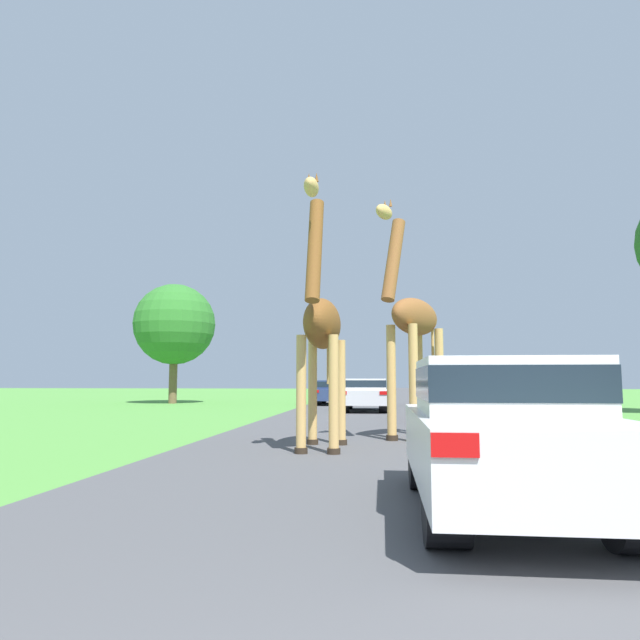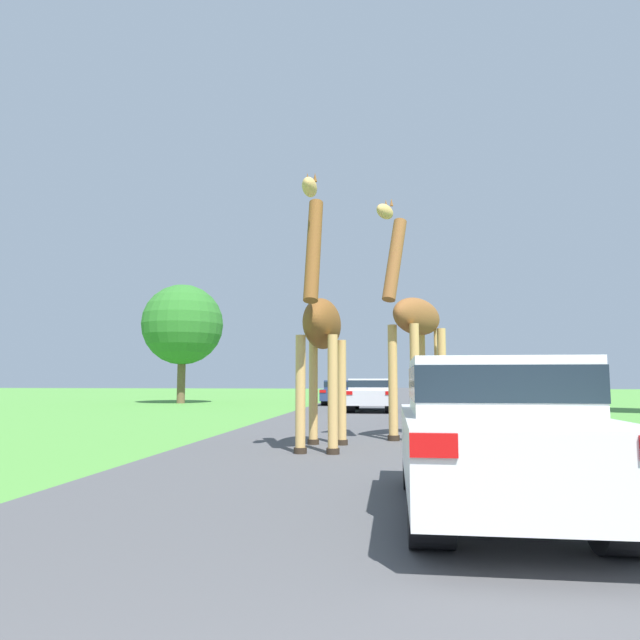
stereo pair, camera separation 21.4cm
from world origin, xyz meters
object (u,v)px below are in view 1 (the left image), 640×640
car_verge_right (334,392)px  tree_centre_back (174,325)px  car_queue_right (436,392)px  car_far_ahead (463,395)px  giraffe_companion (413,327)px  car_queue_left (365,393)px  giraffe_near_road (322,328)px  car_lead_maroon (503,430)px

car_verge_right → tree_centre_back: bearing=177.8°
car_queue_right → car_far_ahead: size_ratio=0.98×
giraffe_companion → car_verge_right: 17.23m
car_queue_right → tree_centre_back: (-13.85, 1.39, 3.57)m
giraffe_companion → car_queue_left: giraffe_companion is taller
giraffe_near_road → car_lead_maroon: size_ratio=1.21×
car_verge_right → tree_centre_back: size_ratio=0.62×
car_verge_right → tree_centre_back: (-8.75, 0.34, 3.59)m
car_far_ahead → car_verge_right: 12.24m
car_verge_right → car_queue_right: bearing=-11.7°
giraffe_companion → car_queue_left: size_ratio=1.21×
car_lead_maroon → car_far_ahead: bearing=83.9°
car_lead_maroon → car_queue_left: (-1.88, 17.78, -0.07)m
giraffe_companion → car_queue_right: (1.93, 15.78, -1.75)m
giraffe_near_road → car_queue_left: (0.40, 13.00, -1.52)m
car_lead_maroon → car_queue_left: car_lead_maroon is taller
car_queue_right → giraffe_companion: bearing=-97.0°
giraffe_companion → car_queue_right: size_ratio=1.10×
car_far_ahead → tree_centre_back: tree_centre_back is taller
car_lead_maroon → giraffe_companion: bearing=93.9°
giraffe_companion → car_verge_right: (-3.17, 16.84, -1.77)m
car_verge_right → car_queue_left: bearing=-73.5°
giraffe_companion → car_far_ahead: 6.17m
giraffe_near_road → tree_centre_back: (-10.11, 19.29, 2.02)m
car_far_ahead → car_verge_right: size_ratio=1.16×
giraffe_companion → tree_centre_back: bearing=-27.5°
giraffe_near_road → car_queue_left: size_ratio=1.15×
car_queue_right → car_far_ahead: 10.12m
car_lead_maroon → car_far_ahead: (1.35, 12.55, 0.00)m
giraffe_near_road → car_verge_right: giraffe_near_road is taller
car_queue_right → giraffe_near_road: bearing=-101.8°
car_queue_left → tree_centre_back: tree_centre_back is taller
giraffe_near_road → car_queue_right: bearing=-100.5°
giraffe_near_road → car_verge_right: bearing=-84.6°
giraffe_near_road → car_far_ahead: size_ratio=1.03×
car_verge_right → tree_centre_back: 9.46m
car_queue_right → car_queue_left: car_queue_left is taller
giraffe_near_road → car_verge_right: (-1.36, 18.95, -1.58)m
tree_centre_back → car_lead_maroon: bearing=-62.8°
car_lead_maroon → car_verge_right: car_lead_maroon is taller
car_queue_right → car_verge_right: size_ratio=1.14×
giraffe_companion → car_verge_right: giraffe_companion is taller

